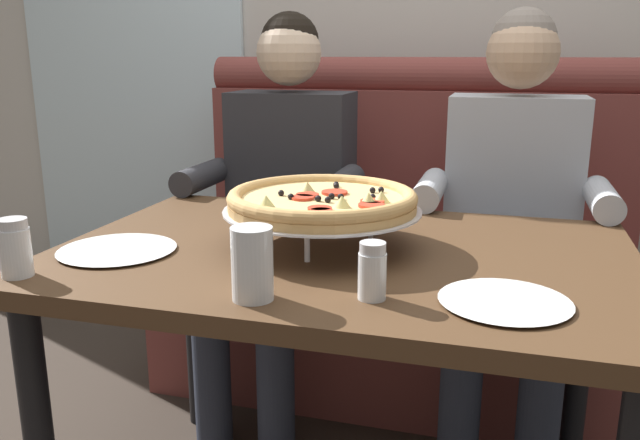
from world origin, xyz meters
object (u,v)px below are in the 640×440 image
at_px(shaker_pepper_flakes, 15,252).
at_px(plate_near_right, 117,247).
at_px(booth_bench, 402,266).
at_px(dining_table, 342,287).
at_px(shaker_oregano, 372,275).
at_px(diner_right, 512,204).
at_px(pizza, 322,201).
at_px(plate_near_left, 505,298).
at_px(diner_left, 282,191).
at_px(drinking_glass, 252,267).

relative_size(shaker_pepper_flakes, plate_near_right, 0.45).
distance_m(booth_bench, plate_near_right, 1.19).
height_order(dining_table, shaker_pepper_flakes, shaker_pepper_flakes).
relative_size(booth_bench, shaker_oregano, 15.51).
bearing_deg(diner_right, dining_table, -119.99).
distance_m(pizza, plate_near_left, 0.47).
relative_size(booth_bench, diner_left, 1.26).
relative_size(booth_bench, plate_near_left, 6.99).
relative_size(diner_left, drinking_glass, 9.74).
distance_m(shaker_pepper_flakes, drinking_glass, 0.48).
distance_m(diner_left, diner_right, 0.72).
height_order(dining_table, plate_near_right, plate_near_right).
xyz_separation_m(diner_right, plate_near_left, (-0.01, -0.86, 0.02)).
height_order(pizza, plate_near_right, pizza).
distance_m(plate_near_left, plate_near_right, 0.82).
distance_m(diner_right, shaker_pepper_flakes, 1.34).
distance_m(booth_bench, plate_near_left, 1.22).
xyz_separation_m(shaker_oregano, drinking_glass, (-0.20, -0.06, 0.02)).
xyz_separation_m(diner_right, shaker_pepper_flakes, (-0.92, -0.97, 0.06)).
bearing_deg(plate_near_left, shaker_pepper_flakes, -172.99).
bearing_deg(diner_right, diner_left, 180.00).
xyz_separation_m(diner_left, pizza, (0.31, -0.61, 0.12)).
bearing_deg(dining_table, shaker_oregano, -66.05).
bearing_deg(booth_bench, drinking_glass, -93.74).
xyz_separation_m(diner_left, shaker_oregano, (0.48, -0.90, 0.06)).
bearing_deg(diner_right, plate_near_left, -90.93).
bearing_deg(plate_near_left, drinking_glass, -166.88).
bearing_deg(plate_near_right, dining_table, 17.65).
bearing_deg(pizza, diner_right, 56.26).
bearing_deg(plate_near_right, drinking_glass, -24.94).
distance_m(diner_right, plate_near_right, 1.14).
bearing_deg(shaker_pepper_flakes, drinking_glass, 1.48).
height_order(diner_right, plate_near_left, diner_right).
distance_m(pizza, drinking_glass, 0.35).
bearing_deg(dining_table, plate_near_left, -33.74).
bearing_deg(diner_left, drinking_glass, -73.64).
distance_m(pizza, plate_near_right, 0.46).
xyz_separation_m(booth_bench, plate_near_right, (-0.47, -1.04, 0.34)).
relative_size(booth_bench, plate_near_right, 6.28).
bearing_deg(shaker_oregano, pizza, 121.08).
distance_m(dining_table, plate_near_right, 0.50).
relative_size(diner_right, shaker_oregano, 12.34).
distance_m(plate_near_left, drinking_glass, 0.44).
distance_m(dining_table, diner_left, 0.72).
xyz_separation_m(booth_bench, pizza, (-0.05, -0.88, 0.43)).
xyz_separation_m(plate_near_right, drinking_glass, (0.39, -0.18, 0.05)).
bearing_deg(shaker_oregano, drinking_glass, -163.47).
bearing_deg(pizza, diner_left, 116.86).
bearing_deg(plate_near_left, pizza, 148.55).
xyz_separation_m(booth_bench, shaker_oregano, (0.12, -1.16, 0.37)).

